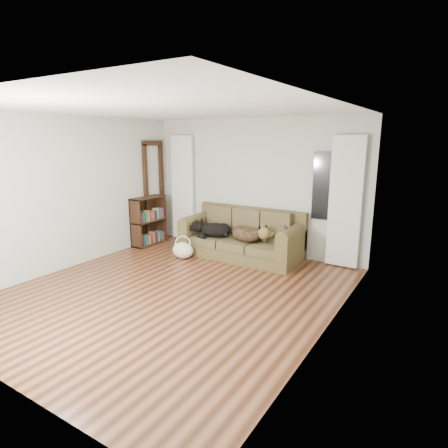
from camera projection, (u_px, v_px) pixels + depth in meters
The scene contains 15 objects.
floor at pixel (174, 291), 5.56m from camera, with size 5.00×5.00×0.00m, color #371B0E.
ceiling at pixel (169, 109), 4.97m from camera, with size 5.00×5.00×0.00m, color white.
wall_back at pixel (254, 186), 7.33m from camera, with size 4.50×0.04×2.60m, color #B5B9B2.
wall_left at pixel (70, 193), 6.42m from camera, with size 0.04×5.00×2.60m, color #B5B9B2.
wall_right at pixel (330, 224), 4.10m from camera, with size 0.04×5.00×2.60m, color #B5B9B2.
curtain_left at pixel (183, 188), 8.17m from camera, with size 0.55×0.08×2.25m, color silver.
curtain_right at pixel (345, 202), 6.37m from camera, with size 0.55×0.08×2.25m, color silver.
window_pane at pixel (327, 186), 6.54m from camera, with size 0.50×0.03×1.20m, color black.
door_casing at pixel (154, 193), 8.15m from camera, with size 0.07×0.60×2.10m, color black.
sofa at pixel (240, 234), 7.08m from camera, with size 2.29×0.99×0.94m, color brown.
dog_black_lab at pixel (213, 230), 7.28m from camera, with size 0.64×0.44×0.27m, color black.
dog_shepherd at pixel (248, 234), 6.93m from camera, with size 0.65×0.46×0.29m, color black.
tv_remote at pixel (285, 227), 6.42m from camera, with size 0.05×0.18×0.02m, color black.
tote_bag at pixel (183, 250), 7.06m from camera, with size 0.42×0.33×0.31m, color silver.
bookshelf at pixel (149, 221), 7.95m from camera, with size 0.31×0.81×1.02m, color black.
Camera 1 is at (3.37, -4.01, 2.23)m, focal length 30.00 mm.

